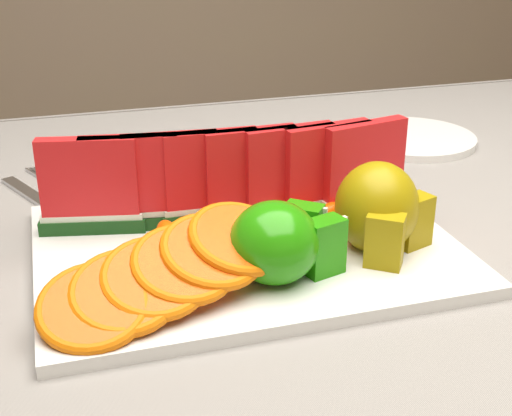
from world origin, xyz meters
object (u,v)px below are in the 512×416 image
Objects in this scene: apple_cluster at (281,242)px; fork at (38,197)px; platter at (246,248)px; pear_cluster at (379,210)px; side_plate at (412,138)px.

apple_cluster reaches higher than fork.
platter is at bearing 99.70° from apple_cluster.
apple_cluster is 1.05× the size of pear_cluster.
platter is at bearing -140.61° from side_plate.
pear_cluster reaches higher than platter.
fork is at bearing 134.00° from platter.
pear_cluster is 0.37m from side_plate.
side_plate is (0.32, 0.26, -0.00)m from platter.
side_plate reaches higher than fork.
pear_cluster reaches higher than fork.
apple_cluster is 0.52× the size of side_plate.
fork is at bearing 127.10° from apple_cluster.
apple_cluster reaches higher than platter.
pear_cluster is at bearing -38.15° from fork.
fork is (-0.19, 0.20, -0.00)m from platter.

